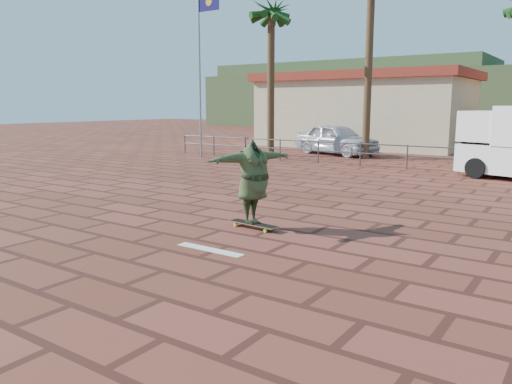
{
  "coord_description": "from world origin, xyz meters",
  "views": [
    {
      "loc": [
        6.3,
        -7.88,
        2.58
      ],
      "look_at": [
        0.55,
        0.48,
        0.8
      ],
      "focal_mm": 35.0,
      "sensor_mm": 36.0,
      "label": 1
    }
  ],
  "objects": [
    {
      "name": "building_west",
      "position": [
        -6.0,
        22.0,
        2.28
      ],
      "size": [
        12.6,
        7.6,
        4.5
      ],
      "color": "beige",
      "rests_on": "ground"
    },
    {
      "name": "longboard",
      "position": [
        0.46,
        0.52,
        0.1
      ],
      "size": [
        1.21,
        0.36,
        0.12
      ],
      "rotation": [
        0.0,
        0.0,
        -0.08
      ],
      "color": "olive",
      "rests_on": "ground"
    },
    {
      "name": "skateboarder",
      "position": [
        0.46,
        0.52,
        1.0
      ],
      "size": [
        1.13,
        2.24,
        1.76
      ],
      "primitive_type": "imported",
      "rotation": [
        0.0,
        0.0,
        1.31
      ],
      "color": "#3A4B28",
      "rests_on": "longboard"
    },
    {
      "name": "palm_far_left",
      "position": [
        -7.5,
        13.5,
        6.83
      ],
      "size": [
        2.4,
        2.4,
        8.25
      ],
      "color": "brown",
      "rests_on": "ground"
    },
    {
      "name": "car_silver",
      "position": [
        -5.03,
        16.0,
        0.81
      ],
      "size": [
        5.08,
        3.22,
        1.61
      ],
      "primitive_type": "imported",
      "rotation": [
        0.0,
        0.0,
        1.27
      ],
      "color": "silver",
      "rests_on": "ground"
    },
    {
      "name": "guardrail",
      "position": [
        0.0,
        12.0,
        0.68
      ],
      "size": [
        24.06,
        0.06,
        1.0
      ],
      "color": "#47494F",
      "rests_on": "ground"
    },
    {
      "name": "hill_back",
      "position": [
        -22.0,
        56.0,
        4.0
      ],
      "size": [
        35.0,
        14.0,
        8.0
      ],
      "primitive_type": "cube",
      "color": "#384C28",
      "rests_on": "ground"
    },
    {
      "name": "flagpole",
      "position": [
        -9.87,
        11.0,
        4.64
      ],
      "size": [
        1.3,
        0.1,
        8.0
      ],
      "color": "gray",
      "rests_on": "ground"
    },
    {
      "name": "paint_stripe",
      "position": [
        0.7,
        -1.2,
        0.0
      ],
      "size": [
        1.4,
        0.22,
        0.01
      ],
      "primitive_type": "cube",
      "color": "white",
      "rests_on": "ground"
    },
    {
      "name": "ground",
      "position": [
        0.0,
        0.0,
        0.0
      ],
      "size": [
        120.0,
        120.0,
        0.0
      ],
      "primitive_type": "plane",
      "color": "brown",
      "rests_on": "ground"
    }
  ]
}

